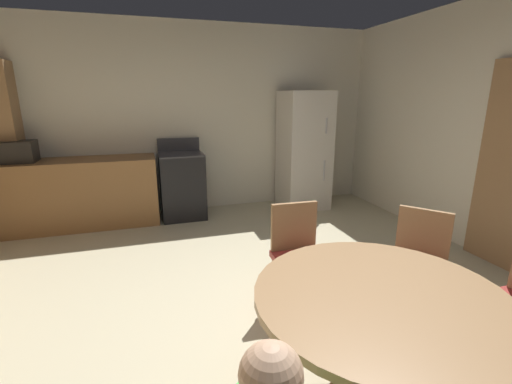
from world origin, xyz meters
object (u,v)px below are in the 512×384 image
chair_north (298,251)px  refrigerator (304,151)px  microwave (15,152)px  oven_range (182,185)px  chair_northeast (418,260)px  dining_table (378,320)px

chair_north → refrigerator: bearing=157.0°
refrigerator → chair_north: refrigerator is taller
refrigerator → microwave: 3.82m
refrigerator → chair_north: size_ratio=2.02×
oven_range → refrigerator: refrigerator is taller
chair_north → microwave: bearing=-132.3°
chair_northeast → chair_north: 0.89m
oven_range → chair_northeast: (1.45, -2.99, 0.03)m
microwave → oven_range: bearing=0.1°
microwave → chair_north: microwave is taller
dining_table → chair_northeast: 1.07m
chair_northeast → refrigerator: bearing=-136.1°
refrigerator → chair_northeast: (-0.40, -2.94, -0.38)m
oven_range → microwave: (-1.98, -0.00, 0.56)m
microwave → chair_north: 3.72m
oven_range → microwave: 2.06m
oven_range → refrigerator: size_ratio=0.62×
dining_table → chair_northeast: size_ratio=1.43×
refrigerator → dining_table: bearing=-108.9°
microwave → dining_table: 4.50m
refrigerator → chair_north: bearing=-115.2°
chair_northeast → chair_north: size_ratio=1.00×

